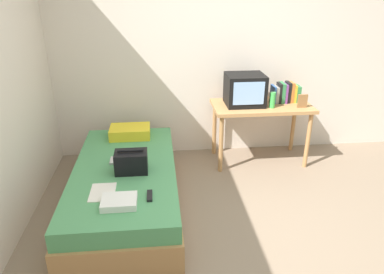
% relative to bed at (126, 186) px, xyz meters
% --- Properties ---
extents(ground_plane, '(8.00, 8.00, 0.00)m').
position_rel_bed_xyz_m(ground_plane, '(1.05, -0.75, -0.21)').
color(ground_plane, '#84705B').
extents(wall_back, '(5.20, 0.10, 2.60)m').
position_rel_bed_xyz_m(wall_back, '(1.05, 1.25, 1.09)').
color(wall_back, beige).
rests_on(wall_back, ground).
extents(bed, '(1.00, 2.00, 0.43)m').
position_rel_bed_xyz_m(bed, '(0.00, 0.00, 0.00)').
color(bed, '#B27F4C').
rests_on(bed, ground).
extents(desk, '(1.16, 0.60, 0.73)m').
position_rel_bed_xyz_m(desk, '(1.57, 0.83, 0.43)').
color(desk, '#B27F4C').
rests_on(desk, ground).
extents(tv, '(0.44, 0.39, 0.36)m').
position_rel_bed_xyz_m(tv, '(1.36, 0.86, 0.70)').
color(tv, black).
rests_on(tv, desk).
extents(water_bottle, '(0.07, 0.07, 0.18)m').
position_rel_bed_xyz_m(water_bottle, '(1.65, 0.71, 0.61)').
color(water_bottle, green).
rests_on(water_bottle, desk).
extents(book_row, '(0.33, 0.17, 0.25)m').
position_rel_bed_xyz_m(book_row, '(1.87, 0.90, 0.63)').
color(book_row, '#2D5699').
rests_on(book_row, desk).
extents(picture_frame, '(0.11, 0.02, 0.16)m').
position_rel_bed_xyz_m(picture_frame, '(2.00, 0.68, 0.60)').
color(picture_frame, olive).
rests_on(picture_frame, desk).
extents(pillow, '(0.45, 0.31, 0.12)m').
position_rel_bed_xyz_m(pillow, '(0.02, 0.74, 0.28)').
color(pillow, yellow).
rests_on(pillow, bed).
extents(handbag, '(0.30, 0.20, 0.22)m').
position_rel_bed_xyz_m(handbag, '(0.08, -0.10, 0.32)').
color(handbag, black).
rests_on(handbag, bed).
extents(magazine, '(0.21, 0.29, 0.01)m').
position_rel_bed_xyz_m(magazine, '(-0.15, -0.44, 0.22)').
color(magazine, white).
rests_on(magazine, bed).
extents(remote_dark, '(0.04, 0.16, 0.02)m').
position_rel_bed_xyz_m(remote_dark, '(0.25, -0.55, 0.23)').
color(remote_dark, black).
rests_on(remote_dark, bed).
extents(remote_silver, '(0.04, 0.14, 0.02)m').
position_rel_bed_xyz_m(remote_silver, '(-0.13, 0.12, 0.23)').
color(remote_silver, '#B7B7BC').
rests_on(remote_silver, bed).
extents(folded_towel, '(0.28, 0.22, 0.06)m').
position_rel_bed_xyz_m(folded_towel, '(0.01, -0.64, 0.25)').
color(folded_towel, white).
rests_on(folded_towel, bed).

